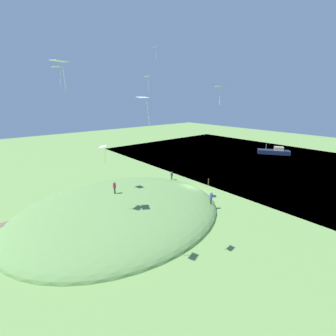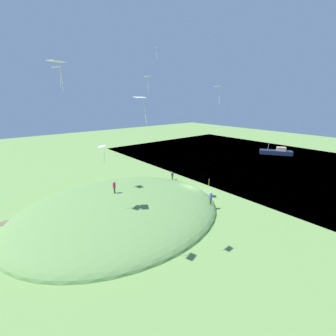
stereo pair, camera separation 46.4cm
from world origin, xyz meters
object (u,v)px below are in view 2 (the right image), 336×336
kite_2 (57,68)px  kite_8 (57,63)px  kite_6 (157,47)px  mooring_post (209,182)px  kite_5 (147,77)px  person_walking_path (114,186)px  person_with_child (211,196)px  person_watching_kites (172,175)px  kite_1 (220,87)px  boat_on_lake (276,152)px  kite_0 (141,100)px  kite_4 (102,147)px

kite_2 → kite_8: size_ratio=1.21×
kite_6 → kite_8: bearing=38.5°
kite_2 → mooring_post: 27.08m
kite_5 → mooring_post: bearing=175.7°
person_walking_path → mooring_post: 16.46m
person_with_child → person_watching_kites: bearing=96.1°
mooring_post → kite_5: bearing=-4.3°
person_watching_kites → kite_2: size_ratio=0.72×
person_with_child → kite_1: bearing=-95.8°
person_walking_path → person_watching_kites: 13.87m
kite_8 → kite_2: bearing=-105.0°
boat_on_lake → person_watching_kites: bearing=-126.9°
kite_5 → kite_8: 14.55m
kite_5 → kite_6: 12.10m
person_with_child → kite_6: kite_6 is taller
person_watching_kites → kite_6: size_ratio=0.81×
person_with_child → kite_1: (0.35, 0.63, 13.44)m
boat_on_lake → person_with_child: boat_on_lake is taller
kite_8 → kite_0: bearing=156.6°
kite_0 → mooring_post: bearing=-154.5°
boat_on_lake → kite_2: 54.28m
kite_4 → kite_1: bearing=156.6°
person_walking_path → kite_0: kite_0 is taller
kite_2 → kite_4: kite_2 is taller
kite_5 → kite_1: bearing=121.6°
boat_on_lake → kite_8: (55.12, 10.84, 15.60)m
person_walking_path → kite_4: (2.81, 3.69, 6.06)m
kite_2 → kite_6: (-16.15, -2.33, 4.44)m
kite_0 → kite_4: (0.00, -7.65, -4.73)m
kite_5 → kite_8: bearing=32.3°
kite_1 → kite_5: bearing=-58.4°
kite_6 → mooring_post: (-4.02, 8.78, -21.32)m
boat_on_lake → person_walking_path: 47.56m
kite_6 → kite_2: bearing=8.2°
kite_0 → kite_2: 15.88m
kite_0 → boat_on_lake: bearing=-165.6°
person_walking_path → kite_8: 17.72m
person_walking_path → kite_2: size_ratio=0.76×
kite_8 → mooring_post: size_ratio=1.47×
boat_on_lake → mooring_post: boat_on_lake is taller
person_walking_path → person_with_child: 12.68m
person_watching_kites → kite_1: (3.97, 12.63, 14.35)m
kite_1 → mooring_post: 17.51m
person_with_child → kite_2: 24.12m
person_walking_path → kite_0: bearing=40.2°
boat_on_lake → kite_1: size_ratio=3.99×
kite_4 → kite_2: bearing=-80.7°
kite_4 → mooring_post: size_ratio=1.50×
mooring_post → kite_4: bearing=4.1°
person_watching_kites → kite_5: 18.53m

